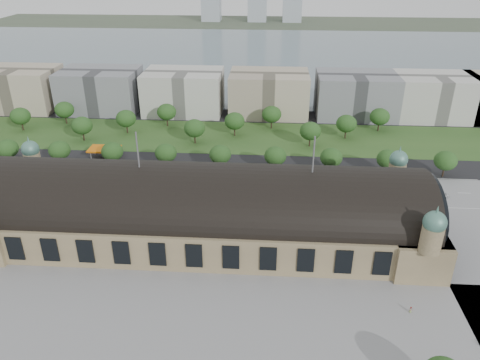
# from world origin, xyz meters

# --- Properties ---
(ground) EXTENTS (900.00, 900.00, 0.00)m
(ground) POSITION_xyz_m (0.00, 0.00, 0.00)
(ground) COLOR black
(ground) RESTS_ON ground
(station) EXTENTS (150.00, 48.40, 44.30)m
(station) POSITION_xyz_m (0.00, 0.00, 10.28)
(station) COLOR #99875F
(station) RESTS_ON ground
(plaza_south) EXTENTS (190.00, 48.00, 0.12)m
(plaza_south) POSITION_xyz_m (10.00, -44.00, 0.00)
(plaza_south) COLOR gray
(plaza_south) RESTS_ON ground
(road_slab) EXTENTS (260.00, 26.00, 0.10)m
(road_slab) POSITION_xyz_m (-20.00, 38.00, 0.00)
(road_slab) COLOR black
(road_slab) RESTS_ON ground
(grass_belt) EXTENTS (300.00, 45.00, 0.10)m
(grass_belt) POSITION_xyz_m (-15.00, 93.00, 0.00)
(grass_belt) COLOR #2E5321
(grass_belt) RESTS_ON ground
(petrol_station) EXTENTS (14.00, 13.00, 5.05)m
(petrol_station) POSITION_xyz_m (-53.91, 65.28, 2.95)
(petrol_station) COLOR orange
(petrol_station) RESTS_ON ground
(lake) EXTENTS (700.00, 320.00, 0.08)m
(lake) POSITION_xyz_m (0.00, 298.00, 0.00)
(lake) COLOR slate
(lake) RESTS_ON ground
(far_shore) EXTENTS (700.00, 120.00, 0.14)m
(far_shore) POSITION_xyz_m (0.00, 498.00, 0.00)
(far_shore) COLOR #44513D
(far_shore) RESTS_ON ground
(office_1) EXTENTS (45.00, 32.00, 24.00)m
(office_1) POSITION_xyz_m (-130.00, 133.00, 12.00)
(office_1) COLOR #B7AB90
(office_1) RESTS_ON ground
(office_2) EXTENTS (45.00, 32.00, 24.00)m
(office_2) POSITION_xyz_m (-80.00, 133.00, 12.00)
(office_2) COLOR gray
(office_2) RESTS_ON ground
(office_3) EXTENTS (45.00, 32.00, 24.00)m
(office_3) POSITION_xyz_m (-30.00, 133.00, 12.00)
(office_3) COLOR beige
(office_3) RESTS_ON ground
(office_4) EXTENTS (45.00, 32.00, 24.00)m
(office_4) POSITION_xyz_m (20.00, 133.00, 12.00)
(office_4) COLOR #B7AB90
(office_4) RESTS_ON ground
(office_5) EXTENTS (45.00, 32.00, 24.00)m
(office_5) POSITION_xyz_m (70.00, 133.00, 12.00)
(office_5) COLOR gray
(office_5) RESTS_ON ground
(office_6) EXTENTS (45.00, 32.00, 24.00)m
(office_6) POSITION_xyz_m (115.00, 133.00, 12.00)
(office_6) COLOR beige
(office_6) RESTS_ON ground
(tree_row_1) EXTENTS (9.60, 9.60, 11.52)m
(tree_row_1) POSITION_xyz_m (-96.00, 53.00, 7.43)
(tree_row_1) COLOR #2D2116
(tree_row_1) RESTS_ON ground
(tree_row_2) EXTENTS (9.60, 9.60, 11.52)m
(tree_row_2) POSITION_xyz_m (-72.00, 53.00, 7.43)
(tree_row_2) COLOR #2D2116
(tree_row_2) RESTS_ON ground
(tree_row_3) EXTENTS (9.60, 9.60, 11.52)m
(tree_row_3) POSITION_xyz_m (-48.00, 53.00, 7.43)
(tree_row_3) COLOR #2D2116
(tree_row_3) RESTS_ON ground
(tree_row_4) EXTENTS (9.60, 9.60, 11.52)m
(tree_row_4) POSITION_xyz_m (-24.00, 53.00, 7.43)
(tree_row_4) COLOR #2D2116
(tree_row_4) RESTS_ON ground
(tree_row_5) EXTENTS (9.60, 9.60, 11.52)m
(tree_row_5) POSITION_xyz_m (0.00, 53.00, 7.43)
(tree_row_5) COLOR #2D2116
(tree_row_5) RESTS_ON ground
(tree_row_6) EXTENTS (9.60, 9.60, 11.52)m
(tree_row_6) POSITION_xyz_m (24.00, 53.00, 7.43)
(tree_row_6) COLOR #2D2116
(tree_row_6) RESTS_ON ground
(tree_row_7) EXTENTS (9.60, 9.60, 11.52)m
(tree_row_7) POSITION_xyz_m (48.00, 53.00, 7.43)
(tree_row_7) COLOR #2D2116
(tree_row_7) RESTS_ON ground
(tree_row_8) EXTENTS (9.60, 9.60, 11.52)m
(tree_row_8) POSITION_xyz_m (72.00, 53.00, 7.43)
(tree_row_8) COLOR #2D2116
(tree_row_8) RESTS_ON ground
(tree_row_9) EXTENTS (9.60, 9.60, 11.52)m
(tree_row_9) POSITION_xyz_m (96.00, 53.00, 7.43)
(tree_row_9) COLOR #2D2116
(tree_row_9) RESTS_ON ground
(tree_belt_1) EXTENTS (10.40, 10.40, 12.48)m
(tree_belt_1) POSITION_xyz_m (-111.00, 95.00, 8.05)
(tree_belt_1) COLOR #2D2116
(tree_belt_1) RESTS_ON ground
(tree_belt_2) EXTENTS (10.40, 10.40, 12.48)m
(tree_belt_2) POSITION_xyz_m (-92.00, 107.00, 8.05)
(tree_belt_2) COLOR #2D2116
(tree_belt_2) RESTS_ON ground
(tree_belt_3) EXTENTS (10.40, 10.40, 12.48)m
(tree_belt_3) POSITION_xyz_m (-73.00, 83.00, 8.05)
(tree_belt_3) COLOR #2D2116
(tree_belt_3) RESTS_ON ground
(tree_belt_4) EXTENTS (10.40, 10.40, 12.48)m
(tree_belt_4) POSITION_xyz_m (-54.00, 95.00, 8.05)
(tree_belt_4) COLOR #2D2116
(tree_belt_4) RESTS_ON ground
(tree_belt_5) EXTENTS (10.40, 10.40, 12.48)m
(tree_belt_5) POSITION_xyz_m (-35.00, 107.00, 8.05)
(tree_belt_5) COLOR #2D2116
(tree_belt_5) RESTS_ON ground
(tree_belt_6) EXTENTS (10.40, 10.40, 12.48)m
(tree_belt_6) POSITION_xyz_m (-16.00, 83.00, 8.05)
(tree_belt_6) COLOR #2D2116
(tree_belt_6) RESTS_ON ground
(tree_belt_7) EXTENTS (10.40, 10.40, 12.48)m
(tree_belt_7) POSITION_xyz_m (3.00, 95.00, 8.05)
(tree_belt_7) COLOR #2D2116
(tree_belt_7) RESTS_ON ground
(tree_belt_8) EXTENTS (10.40, 10.40, 12.48)m
(tree_belt_8) POSITION_xyz_m (22.00, 107.00, 8.05)
(tree_belt_8) COLOR #2D2116
(tree_belt_8) RESTS_ON ground
(tree_belt_9) EXTENTS (10.40, 10.40, 12.48)m
(tree_belt_9) POSITION_xyz_m (41.00, 83.00, 8.05)
(tree_belt_9) COLOR #2D2116
(tree_belt_9) RESTS_ON ground
(tree_belt_10) EXTENTS (10.40, 10.40, 12.48)m
(tree_belt_10) POSITION_xyz_m (60.00, 95.00, 8.05)
(tree_belt_10) COLOR #2D2116
(tree_belt_10) RESTS_ON ground
(tree_belt_11) EXTENTS (10.40, 10.40, 12.48)m
(tree_belt_11) POSITION_xyz_m (79.00, 107.00, 8.05)
(tree_belt_11) COLOR #2D2116
(tree_belt_11) RESTS_ON ground
(traffic_car_1) EXTENTS (4.23, 1.63, 1.37)m
(traffic_car_1) POSITION_xyz_m (-73.15, 44.10, 0.69)
(traffic_car_1) COLOR gray
(traffic_car_1) RESTS_ON ground
(traffic_car_2) EXTENTS (5.66, 3.00, 1.52)m
(traffic_car_2) POSITION_xyz_m (-68.77, 30.27, 0.76)
(traffic_car_2) COLOR black
(traffic_car_2) RESTS_ON ground
(traffic_car_3) EXTENTS (5.56, 2.83, 1.55)m
(traffic_car_3) POSITION_xyz_m (-19.23, 41.28, 0.77)
(traffic_car_3) COLOR maroon
(traffic_car_3) RESTS_ON ground
(traffic_car_4) EXTENTS (4.77, 2.15, 1.59)m
(traffic_car_4) POSITION_xyz_m (1.54, 36.39, 0.80)
(traffic_car_4) COLOR #181843
(traffic_car_4) RESTS_ON ground
(traffic_car_5) EXTENTS (4.33, 1.76, 1.40)m
(traffic_car_5) POSITION_xyz_m (43.68, 43.32, 0.70)
(traffic_car_5) COLOR #585B60
(traffic_car_5) RESTS_ON ground
(traffic_car_6) EXTENTS (5.64, 2.67, 1.55)m
(traffic_car_6) POSITION_xyz_m (89.55, 34.37, 0.78)
(traffic_car_6) COLOR silver
(traffic_car_6) RESTS_ON ground
(parked_car_0) EXTENTS (4.42, 3.81, 1.44)m
(parked_car_0) POSITION_xyz_m (-80.00, 21.56, 0.72)
(parked_car_0) COLOR black
(parked_car_0) RESTS_ON ground
(parked_car_1) EXTENTS (6.01, 4.78, 1.52)m
(parked_car_1) POSITION_xyz_m (-64.45, 21.00, 0.76)
(parked_car_1) COLOR maroon
(parked_car_1) RESTS_ON ground
(parked_car_2) EXTENTS (4.87, 3.50, 1.31)m
(parked_car_2) POSITION_xyz_m (-68.03, 21.00, 0.66)
(parked_car_2) COLOR #1D1948
(parked_car_2) RESTS_ON ground
(parked_car_3) EXTENTS (4.58, 3.80, 1.47)m
(parked_car_3) POSITION_xyz_m (-64.77, 25.00, 0.74)
(parked_car_3) COLOR slate
(parked_car_3) RESTS_ON ground
(parked_car_4) EXTENTS (4.13, 3.55, 1.34)m
(parked_car_4) POSITION_xyz_m (-54.50, 25.00, 0.67)
(parked_car_4) COLOR silver
(parked_car_4) RESTS_ON ground
(parked_car_5) EXTENTS (5.84, 4.62, 1.48)m
(parked_car_5) POSITION_xyz_m (-41.84, 25.00, 0.74)
(parked_car_5) COLOR gray
(parked_car_5) RESTS_ON ground
(parked_car_6) EXTENTS (5.52, 4.51, 1.50)m
(parked_car_6) POSITION_xyz_m (-34.61, 21.00, 0.75)
(parked_car_6) COLOR black
(parked_car_6) RESTS_ON ground
(bus_west) EXTENTS (11.60, 3.25, 3.20)m
(bus_west) POSITION_xyz_m (-13.54, 27.00, 1.60)
(bus_west) COLOR #B71D2D
(bus_west) RESTS_ON ground
(bus_mid) EXTENTS (11.42, 3.32, 3.14)m
(bus_mid) POSITION_xyz_m (16.60, 31.95, 1.57)
(bus_mid) COLOR beige
(bus_mid) RESTS_ON ground
(bus_east) EXTENTS (10.92, 3.25, 3.00)m
(bus_east) POSITION_xyz_m (36.03, 27.00, 1.50)
(bus_east) COLOR silver
(bus_east) RESTS_ON ground
(pedestrian_0) EXTENTS (1.01, 0.68, 1.93)m
(pedestrian_0) POSITION_xyz_m (60.78, -33.04, 0.96)
(pedestrian_0) COLOR gray
(pedestrian_0) RESTS_ON ground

